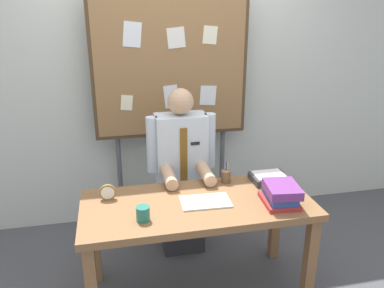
% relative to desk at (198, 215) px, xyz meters
% --- Properties ---
extents(back_wall, '(6.40, 0.08, 2.70)m').
position_rel_desk_xyz_m(back_wall, '(0.00, 1.23, 0.71)').
color(back_wall, silver).
rests_on(back_wall, ground_plane).
extents(desk, '(1.55, 0.68, 0.74)m').
position_rel_desk_xyz_m(desk, '(0.00, 0.00, 0.00)').
color(desk, brown).
rests_on(desk, ground_plane).
extents(person, '(0.55, 0.56, 1.39)m').
position_rel_desk_xyz_m(person, '(0.00, 0.58, 0.01)').
color(person, '#2D2D33').
rests_on(person, ground_plane).
extents(bulletin_board, '(1.34, 0.09, 2.09)m').
position_rel_desk_xyz_m(bulletin_board, '(0.00, 1.02, 0.82)').
color(bulletin_board, '#4C3823').
rests_on(bulletin_board, ground_plane).
extents(book_stack, '(0.25, 0.30, 0.14)m').
position_rel_desk_xyz_m(book_stack, '(0.53, -0.13, 0.17)').
color(book_stack, '#B22D2D').
rests_on(book_stack, desk).
extents(open_notebook, '(0.34, 0.22, 0.01)m').
position_rel_desk_xyz_m(open_notebook, '(0.05, -0.02, 0.11)').
color(open_notebook, silver).
rests_on(open_notebook, desk).
extents(desk_clock, '(0.11, 0.04, 0.11)m').
position_rel_desk_xyz_m(desk_clock, '(-0.59, 0.16, 0.15)').
color(desk_clock, olive).
rests_on(desk_clock, desk).
extents(coffee_mug, '(0.08, 0.08, 0.09)m').
position_rel_desk_xyz_m(coffee_mug, '(-0.38, -0.16, 0.14)').
color(coffee_mug, '#267266').
rests_on(coffee_mug, desk).
extents(pen_holder, '(0.07, 0.07, 0.16)m').
position_rel_desk_xyz_m(pen_holder, '(0.27, 0.25, 0.15)').
color(pen_holder, brown).
rests_on(pen_holder, desk).
extents(paper_tray, '(0.26, 0.20, 0.06)m').
position_rel_desk_xyz_m(paper_tray, '(0.59, 0.20, 0.13)').
color(paper_tray, '#333338').
rests_on(paper_tray, desk).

